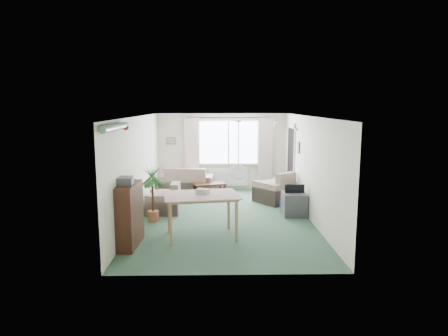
{
  "coord_description": "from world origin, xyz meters",
  "views": [
    {
      "loc": [
        -0.19,
        -9.21,
        2.66
      ],
      "look_at": [
        0.0,
        0.3,
        1.15
      ],
      "focal_mm": 32.0,
      "sensor_mm": 36.0,
      "label": 1
    }
  ],
  "objects_px": {
    "armchair_corner": "(276,187)",
    "bookshelf": "(129,215)",
    "armchair_left": "(164,198)",
    "houseplant": "(153,193)",
    "pet_bed": "(285,203)",
    "coffee_table": "(209,190)",
    "tv_cube": "(294,204)",
    "dining_table": "(201,216)",
    "sofa": "(186,180)"
  },
  "relations": [
    {
      "from": "bookshelf",
      "to": "houseplant",
      "type": "height_order",
      "value": "houseplant"
    },
    {
      "from": "armchair_corner",
      "to": "bookshelf",
      "type": "bearing_deg",
      "value": 9.07
    },
    {
      "from": "pet_bed",
      "to": "tv_cube",
      "type": "bearing_deg",
      "value": -87.14
    },
    {
      "from": "coffee_table",
      "to": "pet_bed",
      "type": "height_order",
      "value": "coffee_table"
    },
    {
      "from": "armchair_corner",
      "to": "armchair_left",
      "type": "height_order",
      "value": "armchair_corner"
    },
    {
      "from": "armchair_corner",
      "to": "pet_bed",
      "type": "height_order",
      "value": "armchair_corner"
    },
    {
      "from": "armchair_left",
      "to": "tv_cube",
      "type": "distance_m",
      "value": 3.22
    },
    {
      "from": "tv_cube",
      "to": "armchair_corner",
      "type": "bearing_deg",
      "value": 100.27
    },
    {
      "from": "coffee_table",
      "to": "dining_table",
      "type": "bearing_deg",
      "value": -91.54
    },
    {
      "from": "sofa",
      "to": "tv_cube",
      "type": "bearing_deg",
      "value": 140.19
    },
    {
      "from": "dining_table",
      "to": "armchair_corner",
      "type": "bearing_deg",
      "value": 56.11
    },
    {
      "from": "sofa",
      "to": "bookshelf",
      "type": "distance_m",
      "value": 4.68
    },
    {
      "from": "armchair_left",
      "to": "pet_bed",
      "type": "bearing_deg",
      "value": 102.76
    },
    {
      "from": "armchair_left",
      "to": "dining_table",
      "type": "height_order",
      "value": "dining_table"
    },
    {
      "from": "sofa",
      "to": "houseplant",
      "type": "distance_m",
      "value": 3.07
    },
    {
      "from": "coffee_table",
      "to": "dining_table",
      "type": "distance_m",
      "value": 3.58
    },
    {
      "from": "armchair_left",
      "to": "pet_bed",
      "type": "distance_m",
      "value": 3.23
    },
    {
      "from": "armchair_corner",
      "to": "pet_bed",
      "type": "relative_size",
      "value": 1.59
    },
    {
      "from": "armchair_corner",
      "to": "houseplant",
      "type": "bearing_deg",
      "value": -6.91
    },
    {
      "from": "coffee_table",
      "to": "dining_table",
      "type": "xyz_separation_m",
      "value": [
        -0.1,
        -3.57,
        0.23
      ]
    },
    {
      "from": "houseplant",
      "to": "dining_table",
      "type": "bearing_deg",
      "value": -44.16
    },
    {
      "from": "armchair_corner",
      "to": "bookshelf",
      "type": "relative_size",
      "value": 0.8
    },
    {
      "from": "coffee_table",
      "to": "pet_bed",
      "type": "xyz_separation_m",
      "value": [
        2.05,
        -1.03,
        -0.14
      ]
    },
    {
      "from": "armchair_left",
      "to": "houseplant",
      "type": "distance_m",
      "value": 0.83
    },
    {
      "from": "bookshelf",
      "to": "pet_bed",
      "type": "distance_m",
      "value": 4.65
    },
    {
      "from": "houseplant",
      "to": "dining_table",
      "type": "height_order",
      "value": "houseplant"
    },
    {
      "from": "armchair_corner",
      "to": "houseplant",
      "type": "relative_size",
      "value": 0.73
    },
    {
      "from": "bookshelf",
      "to": "sofa",
      "type": "bearing_deg",
      "value": 83.57
    },
    {
      "from": "houseplant",
      "to": "bookshelf",
      "type": "bearing_deg",
      "value": -96.73
    },
    {
      "from": "dining_table",
      "to": "coffee_table",
      "type": "bearing_deg",
      "value": 88.46
    },
    {
      "from": "houseplant",
      "to": "tv_cube",
      "type": "relative_size",
      "value": 2.14
    },
    {
      "from": "coffee_table",
      "to": "sofa",
      "type": "bearing_deg",
      "value": 141.48
    },
    {
      "from": "dining_table",
      "to": "armchair_left",
      "type": "bearing_deg",
      "value": 118.16
    },
    {
      "from": "houseplant",
      "to": "tv_cube",
      "type": "xyz_separation_m",
      "value": [
        3.35,
        0.42,
        -0.38
      ]
    },
    {
      "from": "coffee_table",
      "to": "tv_cube",
      "type": "xyz_separation_m",
      "value": [
        2.1,
        -2.03,
        0.07
      ]
    },
    {
      "from": "armchair_left",
      "to": "bookshelf",
      "type": "relative_size",
      "value": 0.69
    },
    {
      "from": "bookshelf",
      "to": "armchair_corner",
      "type": "bearing_deg",
      "value": 48.45
    },
    {
      "from": "coffee_table",
      "to": "houseplant",
      "type": "xyz_separation_m",
      "value": [
        -1.25,
        -2.45,
        0.45
      ]
    },
    {
      "from": "armchair_left",
      "to": "houseplant",
      "type": "bearing_deg",
      "value": -10.25
    },
    {
      "from": "dining_table",
      "to": "pet_bed",
      "type": "relative_size",
      "value": 2.27
    },
    {
      "from": "armchair_left",
      "to": "tv_cube",
      "type": "bearing_deg",
      "value": 84.88
    },
    {
      "from": "armchair_corner",
      "to": "sofa",
      "type": "bearing_deg",
      "value": -62.29
    },
    {
      "from": "sofa",
      "to": "pet_bed",
      "type": "bearing_deg",
      "value": 152.93
    },
    {
      "from": "armchair_corner",
      "to": "armchair_left",
      "type": "bearing_deg",
      "value": -17.67
    },
    {
      "from": "coffee_table",
      "to": "tv_cube",
      "type": "bearing_deg",
      "value": -44.03
    },
    {
      "from": "sofa",
      "to": "dining_table",
      "type": "height_order",
      "value": "dining_table"
    },
    {
      "from": "houseplant",
      "to": "pet_bed",
      "type": "xyz_separation_m",
      "value": [
        3.3,
        1.42,
        -0.6
      ]
    },
    {
      "from": "sofa",
      "to": "bookshelf",
      "type": "xyz_separation_m",
      "value": [
        -0.74,
        -4.62,
        0.2
      ]
    },
    {
      "from": "coffee_table",
      "to": "tv_cube",
      "type": "distance_m",
      "value": 2.92
    },
    {
      "from": "armchair_left",
      "to": "coffee_table",
      "type": "xyz_separation_m",
      "value": [
        1.1,
        1.69,
        -0.17
      ]
    }
  ]
}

